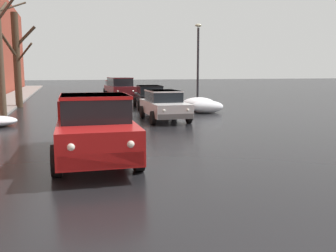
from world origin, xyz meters
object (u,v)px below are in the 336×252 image
(street_lamp_post, at_px, (198,61))
(suv_maroon_parked_far_down_block, at_px, (120,88))
(bare_tree_far_down_block, at_px, (17,59))
(sedan_red_queued_behind_truck, at_px, (114,87))
(pickup_truck_red_approaching_near_lane, at_px, (94,126))
(sedan_black_parked_kerbside_mid, at_px, (150,96))
(sedan_white_parked_kerbside_close, at_px, (164,104))

(street_lamp_post, bearing_deg, suv_maroon_parked_far_down_block, 116.02)
(bare_tree_far_down_block, xyz_separation_m, suv_maroon_parked_far_down_block, (7.24, 4.70, -2.12))
(suv_maroon_parked_far_down_block, distance_m, sedan_red_queued_behind_truck, 6.84)
(pickup_truck_red_approaching_near_lane, relative_size, sedan_black_parked_kerbside_mid, 1.20)
(bare_tree_far_down_block, bearing_deg, suv_maroon_parked_far_down_block, 33.02)
(sedan_white_parked_kerbside_close, xyz_separation_m, sedan_black_parked_kerbside_mid, (0.70, 5.93, 0.00))
(pickup_truck_red_approaching_near_lane, bearing_deg, suv_maroon_parked_far_down_block, 79.48)
(bare_tree_far_down_block, bearing_deg, pickup_truck_red_approaching_near_lane, -77.67)
(suv_maroon_parked_far_down_block, xyz_separation_m, sedan_red_queued_behind_truck, (0.43, 6.82, -0.24))
(pickup_truck_red_approaching_near_lane, xyz_separation_m, sedan_black_parked_kerbside_mid, (4.58, 13.06, -0.13))
(sedan_black_parked_kerbside_mid, bearing_deg, sedan_white_parked_kerbside_close, -96.76)
(bare_tree_far_down_block, relative_size, sedan_black_parked_kerbside_mid, 1.33)
(bare_tree_far_down_block, xyz_separation_m, sedan_black_parked_kerbside_mid, (8.02, -2.67, -2.36))
(suv_maroon_parked_far_down_block, height_order, street_lamp_post, street_lamp_post)
(pickup_truck_red_approaching_near_lane, bearing_deg, street_lamp_post, 58.78)
(sedan_black_parked_kerbside_mid, relative_size, suv_maroon_parked_far_down_block, 0.97)
(bare_tree_far_down_block, distance_m, sedan_white_parked_kerbside_close, 11.54)
(pickup_truck_red_approaching_near_lane, height_order, sedan_red_queued_behind_truck, pickup_truck_red_approaching_near_lane)
(sedan_white_parked_kerbside_close, bearing_deg, bare_tree_far_down_block, 130.38)
(bare_tree_far_down_block, relative_size, sedan_red_queued_behind_truck, 1.38)
(bare_tree_far_down_block, xyz_separation_m, sedan_white_parked_kerbside_close, (7.32, -8.60, -2.36))
(pickup_truck_red_approaching_near_lane, bearing_deg, sedan_white_parked_kerbside_close, 61.48)
(pickup_truck_red_approaching_near_lane, relative_size, street_lamp_post, 1.03)
(bare_tree_far_down_block, bearing_deg, street_lamp_post, -15.87)
(pickup_truck_red_approaching_near_lane, xyz_separation_m, suv_maroon_parked_far_down_block, (3.80, 20.44, 0.11))
(sedan_red_queued_behind_truck, bearing_deg, suv_maroon_parked_far_down_block, -93.61)
(sedan_white_parked_kerbside_close, bearing_deg, pickup_truck_red_approaching_near_lane, -118.52)
(sedan_white_parked_kerbside_close, distance_m, suv_maroon_parked_far_down_block, 13.31)
(sedan_black_parked_kerbside_mid, relative_size, street_lamp_post, 0.85)
(sedan_black_parked_kerbside_mid, bearing_deg, bare_tree_far_down_block, 161.55)
(suv_maroon_parked_far_down_block, bearing_deg, sedan_white_parked_kerbside_close, -89.66)
(sedan_white_parked_kerbside_close, xyz_separation_m, street_lamp_post, (3.75, 5.46, 2.23))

